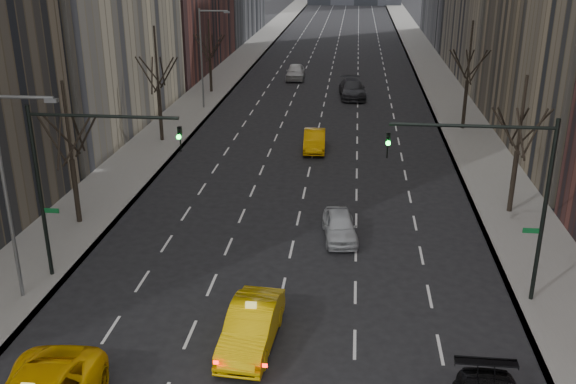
# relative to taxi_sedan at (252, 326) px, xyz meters

# --- Properties ---
(sidewalk_left) EXTENTS (4.50, 320.00, 0.15)m
(sidewalk_left) POSITION_rel_taxi_sedan_xyz_m (-11.55, 62.43, -0.75)
(sidewalk_left) COLOR slate
(sidewalk_left) RESTS_ON ground
(sidewalk_right) EXTENTS (4.50, 320.00, 0.15)m
(sidewalk_right) POSITION_rel_taxi_sedan_xyz_m (12.95, 62.43, -0.75)
(sidewalk_right) COLOR slate
(sidewalk_right) RESTS_ON ground
(tree_lw_b) EXTENTS (3.36, 3.50, 7.82)m
(tree_lw_b) POSITION_rel_taxi_sedan_xyz_m (-11.30, 10.43, 2.90)
(tree_lw_b) COLOR black
(tree_lw_b) RESTS_ON ground
(tree_lw_c) EXTENTS (3.36, 3.50, 8.74)m
(tree_lw_c) POSITION_rel_taxi_sedan_xyz_m (-11.30, 26.43, 3.21)
(tree_lw_c) COLOR black
(tree_lw_c) RESTS_ON ground
(tree_lw_d) EXTENTS (3.36, 3.50, 7.36)m
(tree_lw_d) POSITION_rel_taxi_sedan_xyz_m (-11.30, 44.43, 2.74)
(tree_lw_d) COLOR black
(tree_lw_d) RESTS_ON ground
(tree_rw_b) EXTENTS (3.36, 3.50, 7.82)m
(tree_rw_b) POSITION_rel_taxi_sedan_xyz_m (12.70, 14.43, 2.90)
(tree_rw_b) COLOR black
(tree_rw_b) RESTS_ON ground
(tree_rw_c) EXTENTS (3.36, 3.50, 8.74)m
(tree_rw_c) POSITION_rel_taxi_sedan_xyz_m (12.70, 32.43, 3.21)
(tree_rw_c) COLOR black
(tree_rw_c) RESTS_ON ground
(traffic_mast_left) EXTENTS (6.69, 0.39, 8.00)m
(traffic_mast_left) POSITION_rel_taxi_sedan_xyz_m (-8.40, 4.42, 4.66)
(traffic_mast_left) COLOR black
(traffic_mast_left) RESTS_ON ground
(traffic_mast_right) EXTENTS (6.69, 0.39, 8.00)m
(traffic_mast_right) POSITION_rel_taxi_sedan_xyz_m (9.81, 4.42, 4.66)
(traffic_mast_right) COLOR black
(traffic_mast_right) RESTS_ON ground
(streetlight_near) EXTENTS (2.83, 0.22, 9.00)m
(streetlight_near) POSITION_rel_taxi_sedan_xyz_m (-10.14, 2.43, 4.80)
(streetlight_near) COLOR slate
(streetlight_near) RESTS_ON ground
(streetlight_far) EXTENTS (2.83, 0.22, 9.00)m
(streetlight_far) POSITION_rel_taxi_sedan_xyz_m (-10.14, 37.43, 4.80)
(streetlight_far) COLOR slate
(streetlight_far) RESTS_ON ground
(taxi_sedan) EXTENTS (2.08, 5.10, 1.65)m
(taxi_sedan) POSITION_rel_taxi_sedan_xyz_m (0.00, 0.00, 0.00)
(taxi_sedan) COLOR #E8B604
(taxi_sedan) RESTS_ON ground
(silver_sedan_ahead) EXTENTS (2.16, 4.30, 1.41)m
(silver_sedan_ahead) POSITION_rel_taxi_sedan_xyz_m (3.08, 10.02, -0.12)
(silver_sedan_ahead) COLOR #ADB1B6
(silver_sedan_ahead) RESTS_ON ground
(far_taxi) EXTENTS (1.78, 4.62, 1.50)m
(far_taxi) POSITION_rel_taxi_sedan_xyz_m (0.75, 25.45, -0.07)
(far_taxi) COLOR #DD9504
(far_taxi) RESTS_ON ground
(far_suv_grey) EXTENTS (3.03, 6.30, 1.77)m
(far_suv_grey) POSITION_rel_taxi_sedan_xyz_m (3.37, 43.69, 0.06)
(far_suv_grey) COLOR #292A2E
(far_suv_grey) RESTS_ON ground
(far_car_white) EXTENTS (2.16, 5.08, 1.71)m
(far_car_white) POSITION_rel_taxi_sedan_xyz_m (-3.22, 52.53, 0.03)
(far_car_white) COLOR silver
(far_car_white) RESTS_ON ground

